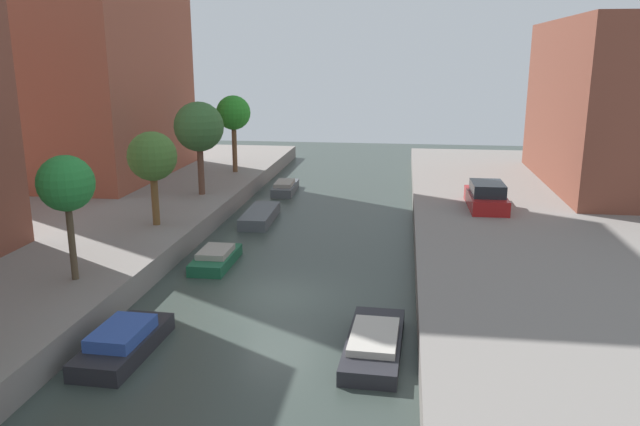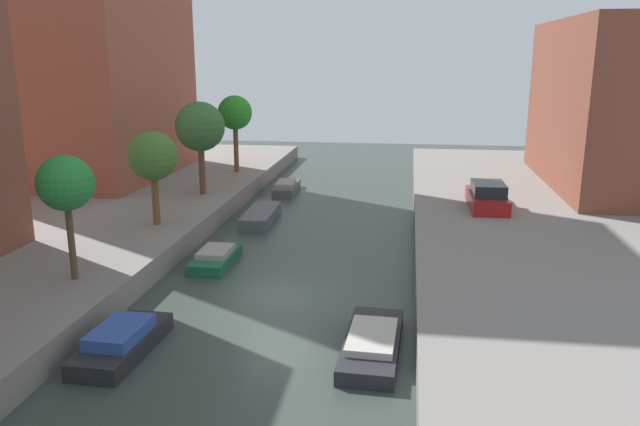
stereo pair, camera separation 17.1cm
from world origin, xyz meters
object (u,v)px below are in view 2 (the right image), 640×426
at_px(street_tree_4, 200,127).
at_px(street_tree_5, 235,114).
at_px(moored_boat_left_2, 122,342).
at_px(moored_boat_left_5, 287,187).
at_px(street_tree_3, 153,157).
at_px(moored_boat_right_2, 372,343).
at_px(moored_boat_left_4, 261,216).
at_px(parked_car, 487,197).
at_px(street_tree_2, 65,184).
at_px(moored_boat_left_3, 216,258).

bearing_deg(street_tree_4, street_tree_5, 90.00).
xyz_separation_m(moored_boat_left_2, moored_boat_left_5, (0.47, 22.81, -0.05)).
bearing_deg(street_tree_3, moored_boat_right_2, -41.75).
relative_size(moored_boat_left_2, moored_boat_left_4, 0.88).
bearing_deg(moored_boat_left_4, parked_car, 2.62).
height_order(street_tree_4, moored_boat_right_2, street_tree_4).
xyz_separation_m(street_tree_2, parked_car, (15.55, 12.76, -2.82)).
distance_m(moored_boat_left_2, moored_boat_left_3, 8.21).
relative_size(street_tree_2, parked_car, 1.04).
xyz_separation_m(street_tree_2, moored_boat_left_3, (3.54, 4.93, -4.08)).
height_order(moored_boat_left_3, moored_boat_left_4, moored_boat_left_3).
distance_m(moored_boat_left_2, moored_boat_right_2, 7.44).
bearing_deg(street_tree_2, moored_boat_left_2, -45.26).
distance_m(parked_car, moored_boat_left_4, 11.88).
xyz_separation_m(street_tree_4, moored_boat_right_2, (10.59, -16.06, -4.48)).
relative_size(street_tree_3, moored_boat_left_4, 0.97).
bearing_deg(street_tree_4, street_tree_3, -90.00).
bearing_deg(street_tree_3, street_tree_4, 90.00).
xyz_separation_m(street_tree_2, street_tree_4, (0.00, 13.93, 0.39)).
distance_m(street_tree_2, moored_boat_right_2, 11.55).
bearing_deg(moored_boat_left_2, moored_boat_left_4, 88.14).
bearing_deg(moored_boat_left_5, moored_boat_right_2, -72.38).
distance_m(moored_boat_left_2, moored_boat_left_5, 22.82).
height_order(moored_boat_left_5, moored_boat_right_2, moored_boat_left_5).
height_order(street_tree_5, moored_boat_left_2, street_tree_5).
bearing_deg(moored_boat_left_5, moored_boat_left_2, -91.17).
height_order(moored_boat_left_2, moored_boat_right_2, moored_boat_left_2).
relative_size(street_tree_2, street_tree_5, 0.86).
bearing_deg(street_tree_4, street_tree_2, -90.00).
bearing_deg(moored_boat_left_3, parked_car, 33.13).
bearing_deg(street_tree_3, street_tree_5, 90.00).
bearing_deg(moored_boat_left_3, street_tree_2, -125.72).
relative_size(street_tree_4, moored_boat_right_2, 1.13).
distance_m(street_tree_3, street_tree_4, 6.64).
relative_size(street_tree_3, moored_boat_left_3, 1.29).
bearing_deg(moored_boat_left_2, street_tree_5, 97.61).
height_order(street_tree_3, street_tree_5, street_tree_5).
bearing_deg(moored_boat_left_3, street_tree_5, 102.43).
distance_m(street_tree_3, moored_boat_left_3, 5.76).
xyz_separation_m(street_tree_2, moored_boat_right_2, (10.59, -2.13, -4.09)).
bearing_deg(street_tree_3, street_tree_2, -90.00).
relative_size(parked_car, moored_boat_left_2, 1.08).
bearing_deg(street_tree_4, moored_boat_left_3, -68.53).
distance_m(street_tree_5, parked_car, 17.91).
height_order(street_tree_5, parked_car, street_tree_5).
height_order(moored_boat_left_3, moored_boat_right_2, moored_boat_left_3).
bearing_deg(moored_boat_left_2, street_tree_3, 107.02).
bearing_deg(street_tree_2, moored_boat_left_3, 54.28).
distance_m(moored_boat_left_4, moored_boat_right_2, 15.90).
xyz_separation_m(street_tree_5, moored_boat_right_2, (10.59, -23.13, -4.61)).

